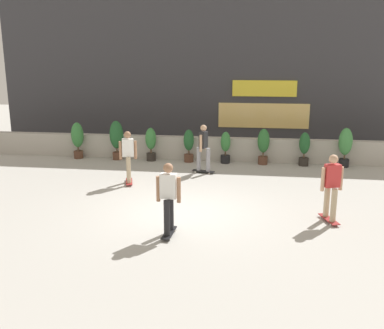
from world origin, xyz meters
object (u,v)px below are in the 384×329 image
Objects in this scene: potted_plant_0 at (77,138)px; potted_plant_2 at (151,143)px; potted_plant_5 at (263,144)px; potted_plant_6 at (304,148)px; potted_plant_4 at (226,147)px; potted_plant_7 at (345,145)px; potted_plant_3 at (189,144)px; skater_by_wall_left at (203,147)px; skater_foreground at (169,196)px; skater_far_right at (332,185)px; potted_plant_1 at (117,137)px; skater_mid_plaza at (128,155)px.

potted_plant_0 is 2.98m from potted_plant_2.
potted_plant_6 is at bearing 0.00° from potted_plant_5.
potted_plant_7 is (4.37, 0.00, 0.20)m from potted_plant_4.
skater_by_wall_left reaches higher than potted_plant_3.
potted_plant_2 is at bearing 0.00° from potted_plant_0.
potted_plant_2 is at bearing 106.29° from skater_foreground.
skater_far_right is at bearing -49.45° from skater_by_wall_left.
potted_plant_0 is 8.80m from potted_plant_6.
skater_by_wall_left is (-0.66, -1.58, 0.30)m from potted_plant_4.
potted_plant_5 is at bearing -180.00° from potted_plant_7.
potted_plant_1 is 1.06× the size of potted_plant_7.
skater_far_right is (0.03, -5.80, 0.26)m from potted_plant_6.
skater_mid_plaza reaches higher than potted_plant_3.
potted_plant_3 is at bearing 94.88° from skater_foreground.
potted_plant_0 is 1.06× the size of potted_plant_5.
potted_plant_5 is 0.80× the size of skater_far_right.
potted_plant_7 is at bearing 0.00° from potted_plant_3.
potted_plant_2 is 4.32m from potted_plant_5.
potted_plant_5 is 2.96m from potted_plant_7.
potted_plant_2 is 0.89× the size of potted_plant_7.
potted_plant_3 reaches higher than potted_plant_6.
potted_plant_6 is 0.74× the size of skater_mid_plaza.
skater_by_wall_left and skater_far_right have the same top height.
potted_plant_2 is 0.76× the size of skater_foreground.
potted_plant_3 is (4.47, 0.00, -0.14)m from potted_plant_0.
skater_mid_plaza is at bearing 156.17° from skater_far_right.
skater_mid_plaza is at bearing -143.20° from skater_by_wall_left.
potted_plant_1 is 2.87m from potted_plant_3.
potted_plant_7 is 0.86× the size of skater_mid_plaza.
potted_plant_4 is 0.71× the size of skater_foreground.
potted_plant_1 is 0.91× the size of skater_by_wall_left.
potted_plant_1 reaches higher than potted_plant_5.
potted_plant_5 is at bearing -0.00° from potted_plant_4.
skater_far_right reaches higher than potted_plant_3.
skater_foreground is at bearing -54.80° from potted_plant_0.
skater_foreground and skater_far_right have the same top height.
skater_mid_plaza is (3.01, -3.24, 0.11)m from potted_plant_0.
potted_plant_4 is (1.41, 0.00, -0.04)m from potted_plant_3.
potted_plant_5 is 5.37m from skater_mid_plaza.
skater_foreground is (-0.13, -5.62, 0.00)m from skater_by_wall_left.
skater_foreground reaches higher than potted_plant_6.
skater_mid_plaza is (-1.46, -3.24, 0.25)m from potted_plant_3.
skater_foreground is at bearing -73.71° from potted_plant_2.
potted_plant_0 is at bearing 180.00° from potted_plant_4.
potted_plant_0 is at bearing 180.00° from potted_plant_1.
potted_plant_6 is at bearing 90.27° from skater_far_right.
potted_plant_0 reaches higher than potted_plant_5.
skater_mid_plaza is (-4.29, -3.24, 0.18)m from potted_plant_5.
potted_plant_5 is 0.80× the size of skater_foreground.
potted_plant_3 is at bearing 180.00° from potted_plant_7.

